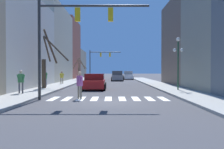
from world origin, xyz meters
TOP-DOWN VIEW (x-y plane):
  - ground_plane at (0.00, 0.00)m, footprint 240.00×240.00m
  - sidewalk_left at (-5.98, 0.00)m, footprint 2.79×90.00m
  - sidewalk_right at (5.98, 0.00)m, footprint 2.79×90.00m
  - building_row_left at (-10.38, 27.10)m, footprint 6.00×67.90m
  - crosswalk_stripes at (-0.00, 1.73)m, footprint 7.65×2.60m
  - traffic_signal_near at (-2.32, 1.06)m, footprint 6.99×0.28m
  - traffic_signal_far at (-2.47, 38.92)m, footprint 6.46×0.28m
  - street_lamp_right_corner at (6.07, 7.70)m, footprint 0.95×0.36m
  - car_parked_left_far at (1.14, 30.05)m, footprint 2.15×4.60m
  - car_parked_right_far at (-1.43, 9.73)m, footprint 2.18×4.34m
  - car_parked_right_near at (3.47, 37.05)m, footprint 1.98×4.49m
  - pedestrian_on_left_sidewalk at (-6.52, 3.97)m, footprint 0.73×0.34m
  - pedestrian_near_right_corner at (-1.86, 1.57)m, footprint 0.53×0.68m
  - pedestrian_on_right_sidewalk at (-6.70, 11.56)m, footprint 0.71×0.41m
  - pedestrian_crossing_street at (-6.10, 17.57)m, footprint 0.55×0.52m
  - street_tree_left_far at (-6.05, 9.76)m, footprint 2.58×2.01m
  - street_tree_left_mid at (-5.79, 32.82)m, footprint 2.70×2.87m

SIDE VIEW (x-z plane):
  - ground_plane at x=0.00m, z-range 0.00..0.00m
  - crosswalk_stripes at x=0.00m, z-range 0.00..0.01m
  - sidewalk_left at x=-5.98m, z-range 0.00..0.15m
  - sidewalk_right at x=5.98m, z-range 0.00..0.15m
  - car_parked_right_far at x=-1.43m, z-range -0.04..1.49m
  - car_parked_right_near at x=3.47m, z-range -0.06..1.61m
  - car_parked_left_far at x=1.14m, z-range -0.06..1.67m
  - pedestrian_near_right_corner at x=-1.86m, z-range 0.16..1.96m
  - pedestrian_crossing_street at x=-6.10m, z-range 0.29..1.86m
  - pedestrian_on_left_sidewalk at x=-6.52m, z-range 0.31..2.02m
  - pedestrian_on_right_sidewalk at x=-6.70m, z-range 0.31..2.04m
  - street_tree_left_mid at x=-5.79m, z-range 0.08..4.13m
  - street_tree_left_far at x=-6.05m, z-range -0.34..5.32m
  - street_lamp_right_corner at x=6.07m, z-range 1.09..5.71m
  - traffic_signal_far at x=-2.47m, z-range 1.35..7.34m
  - traffic_signal_near at x=-2.32m, z-range 1.44..7.75m
  - building_row_left at x=-10.38m, z-range -0.99..11.57m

